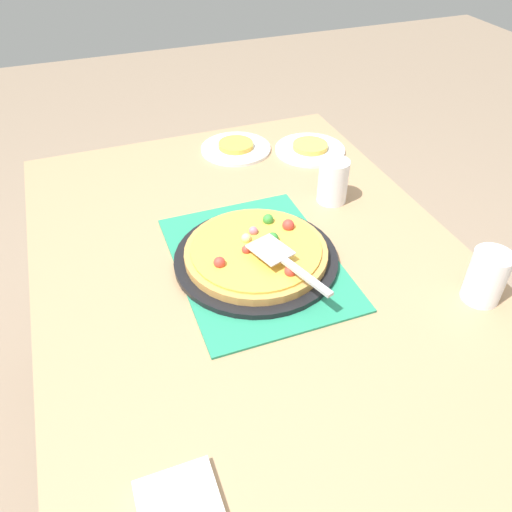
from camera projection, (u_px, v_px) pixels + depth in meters
The scene contains 13 objects.
ground_plane at pixel (256, 437), 1.67m from camera, with size 8.00×8.00×0.00m, color #84705B.
dining_table at pixel (256, 296), 1.26m from camera, with size 1.40×1.00×0.75m.
placemat at pixel (256, 262), 1.19m from camera, with size 0.48×0.36×0.01m, color #237F5B.
pizza_pan at pixel (256, 258), 1.18m from camera, with size 0.38×0.38×0.01m, color black.
pizza at pixel (256, 251), 1.17m from camera, with size 0.33×0.33×0.05m.
plate_near_left at pixel (310, 150), 1.61m from camera, with size 0.22×0.22×0.01m, color white.
plate_far_right at pixel (236, 149), 1.61m from camera, with size 0.22×0.22×0.01m, color white.
served_slice_left at pixel (310, 146), 1.60m from camera, with size 0.11×0.11×0.02m, color #EAB747.
served_slice_right at pixel (236, 145), 1.61m from camera, with size 0.11×0.11×0.02m, color gold.
cup_near at pixel (487, 277), 1.06m from camera, with size 0.08×0.08×0.12m, color white.
cup_far at pixel (333, 181), 1.36m from camera, with size 0.08×0.08×0.12m, color white.
pizza_server at pixel (285, 261), 1.09m from camera, with size 0.23×0.11×0.01m.
napkin_stack at pixel (180, 507), 0.75m from camera, with size 0.12×0.12×0.02m, color white.
Camera 1 is at (-0.85, 0.32, 1.52)m, focal length 35.69 mm.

